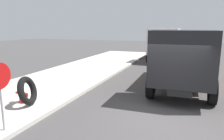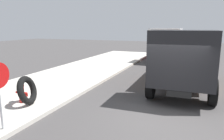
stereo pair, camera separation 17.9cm
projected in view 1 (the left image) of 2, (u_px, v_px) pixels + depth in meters
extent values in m
plane|color=#423F3F|center=(167.00, 119.00, 7.37)|extent=(80.00, 80.00, 0.00)
cube|color=#BCB7AD|center=(19.00, 96.00, 9.60)|extent=(36.00, 5.00, 0.15)
cylinder|color=red|center=(22.00, 95.00, 8.47)|extent=(0.21, 0.21, 0.63)
sphere|color=red|center=(21.00, 86.00, 8.39)|extent=(0.24, 0.24, 0.24)
cylinder|color=red|center=(25.00, 94.00, 8.39)|extent=(0.09, 0.17, 0.09)
cylinder|color=red|center=(18.00, 93.00, 8.52)|extent=(0.09, 0.17, 0.09)
cylinder|color=red|center=(26.00, 96.00, 8.40)|extent=(0.11, 0.17, 0.11)
torus|color=black|center=(28.00, 91.00, 8.16)|extent=(1.23, 0.80, 1.15)
cylinder|color=gray|center=(1.00, 97.00, 6.07)|extent=(0.06, 0.06, 2.01)
cylinder|color=red|center=(0.00, 76.00, 5.93)|extent=(0.76, 0.02, 0.76)
cube|color=orange|center=(184.00, 55.00, 11.98)|extent=(4.84, 2.58, 1.60)
cube|color=black|center=(182.00, 58.00, 8.60)|extent=(2.04, 2.53, 2.20)
cube|color=black|center=(182.00, 75.00, 11.15)|extent=(7.01, 1.02, 0.24)
cylinder|color=black|center=(213.00, 92.00, 8.64)|extent=(1.10, 0.32, 1.10)
cylinder|color=black|center=(151.00, 86.00, 9.46)|extent=(1.10, 0.32, 1.10)
cylinder|color=black|center=(205.00, 70.00, 12.88)|extent=(1.10, 0.32, 1.10)
cylinder|color=black|center=(163.00, 68.00, 13.71)|extent=(1.10, 0.32, 1.10)
cube|color=red|center=(169.00, 42.00, 21.40)|extent=(4.89, 2.67, 1.60)
cube|color=silver|center=(163.00, 42.00, 18.09)|extent=(2.09, 2.57, 2.20)
cube|color=black|center=(167.00, 53.00, 20.59)|extent=(7.03, 1.15, 0.24)
cylinder|color=black|center=(178.00, 58.00, 18.06)|extent=(1.11, 0.34, 1.10)
cylinder|color=black|center=(149.00, 56.00, 19.01)|extent=(1.11, 0.34, 1.10)
cylinder|color=black|center=(183.00, 52.00, 22.22)|extent=(1.11, 0.34, 1.10)
cylinder|color=black|center=(158.00, 51.00, 23.17)|extent=(1.11, 0.34, 1.10)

